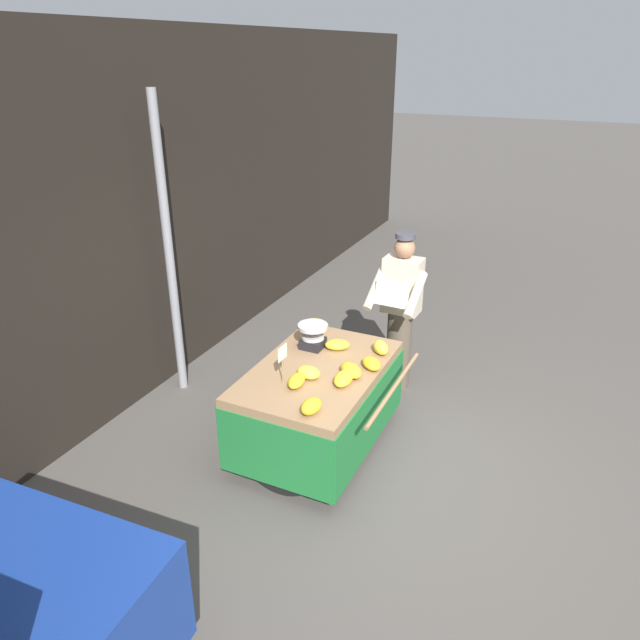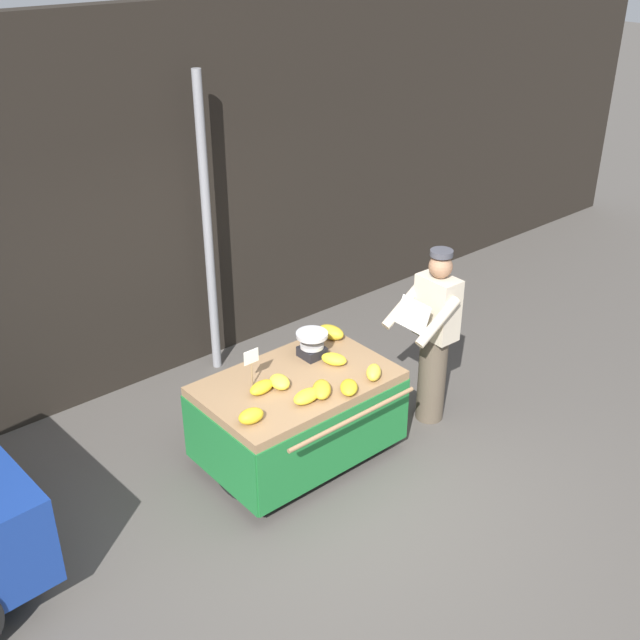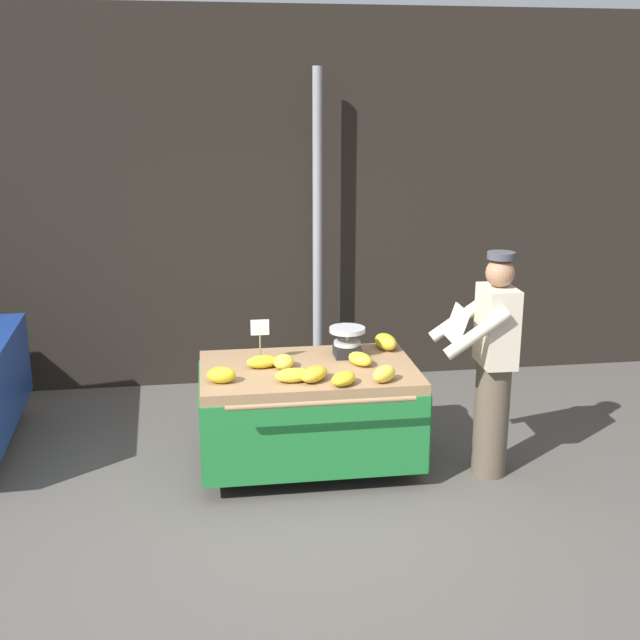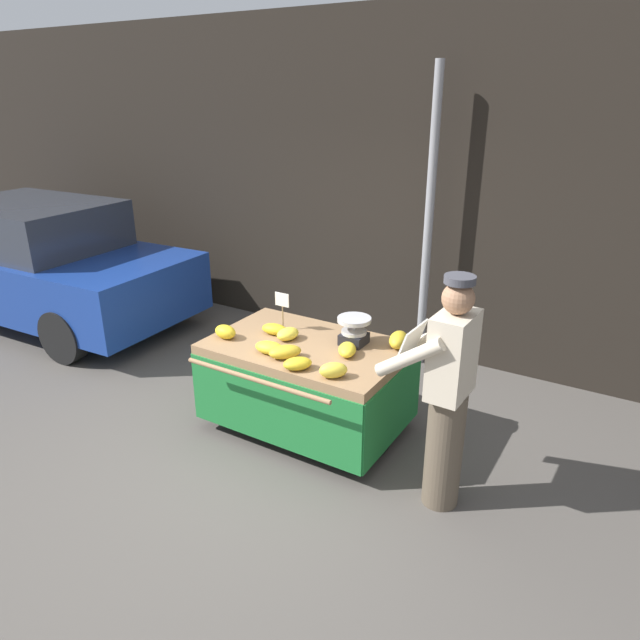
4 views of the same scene
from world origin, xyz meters
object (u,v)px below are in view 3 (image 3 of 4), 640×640
banana_bunch_1 (314,374)px  banana_bunch_8 (343,379)px  weighing_scale (347,342)px  banana_bunch_4 (284,362)px  vendor_person (492,364)px  street_pole (317,234)px  price_sign (260,331)px  banana_cart (308,395)px  banana_bunch_5 (386,342)px  banana_bunch_7 (360,359)px  banana_bunch_2 (262,362)px  banana_bunch_6 (293,375)px  banana_bunch_3 (384,374)px  banana_bunch_0 (221,375)px

banana_bunch_1 → banana_bunch_8: size_ratio=1.18×
weighing_scale → banana_bunch_4: bearing=-157.7°
vendor_person → street_pole: bearing=115.6°
price_sign → weighing_scale: bearing=4.5°
street_pole → banana_cart: size_ratio=1.86×
banana_bunch_1 → banana_bunch_5: 0.94m
banana_bunch_8 → banana_bunch_7: bearing=64.1°
banana_bunch_8 → banana_bunch_1: bearing=149.4°
banana_bunch_2 → banana_bunch_4: (0.16, -0.03, 0.00)m
street_pole → banana_bunch_7: bearing=-87.8°
banana_bunch_2 → vendor_person: (1.67, -0.34, 0.01)m
banana_cart → banana_bunch_6: size_ratio=6.46×
banana_bunch_4 → price_sign: bearing=136.3°
banana_bunch_7 → banana_bunch_6: bearing=-151.7°
banana_bunch_2 → banana_bunch_5: size_ratio=0.89×
banana_bunch_1 → banana_bunch_4: size_ratio=1.23×
banana_cart → banana_bunch_6: (-0.15, -0.31, 0.27)m
street_pole → banana_bunch_7: size_ratio=13.31×
banana_bunch_1 → banana_bunch_7: (0.39, 0.30, -0.00)m
street_pole → banana_bunch_1: size_ratio=11.69×
banana_bunch_3 → banana_bunch_5: size_ratio=0.80×
vendor_person → banana_bunch_5: bearing=134.6°
street_pole → price_sign: street_pole is taller
banana_bunch_1 → banana_bunch_4: banana_bunch_1 is taller
banana_bunch_5 → banana_bunch_7: size_ratio=1.15×
price_sign → banana_bunch_2: price_sign is taller
banana_bunch_4 → banana_bunch_5: (0.86, 0.35, 0.01)m
banana_bunch_7 → banana_bunch_2: bearing=176.6°
banana_bunch_1 → banana_bunch_8: bearing=-30.6°
banana_bunch_2 → banana_bunch_8: 0.71m
banana_bunch_2 → vendor_person: bearing=-11.6°
vendor_person → banana_bunch_2: bearing=168.4°
price_sign → banana_bunch_4: 0.30m
banana_bunch_5 → banana_bunch_2: bearing=-162.7°
street_pole → banana_bunch_5: bearing=-76.3°
banana_bunch_0 → banana_bunch_8: size_ratio=0.93×
vendor_person → banana_bunch_1: bearing=179.9°
street_pole → banana_cart: 2.04m
price_sign → banana_bunch_0: bearing=-126.9°
banana_bunch_4 → banana_bunch_7: (0.58, -0.01, -0.00)m
price_sign → banana_bunch_3: price_sign is taller
banana_bunch_0 → banana_bunch_7: bearing=12.9°
price_sign → vendor_person: size_ratio=0.20×
banana_bunch_0 → vendor_person: size_ratio=0.12×
street_pole → banana_bunch_8: 2.31m
banana_cart → vendor_person: vendor_person is taller
banana_bunch_1 → banana_bunch_3: 0.50m
banana_bunch_8 → weighing_scale: bearing=77.6°
street_pole → price_sign: 1.82m
banana_bunch_3 → banana_bunch_4: bearing=149.3°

